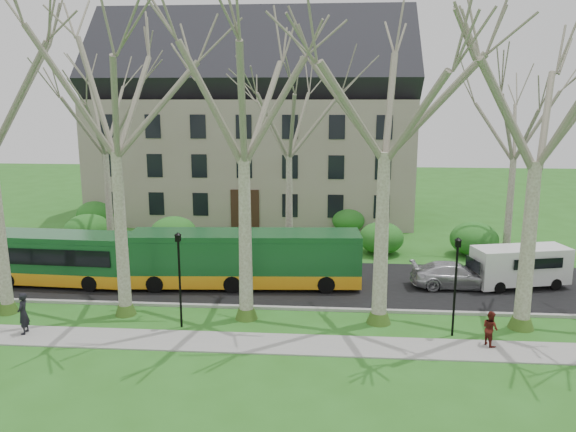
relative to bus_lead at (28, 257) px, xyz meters
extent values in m
plane|color=#2B651D|center=(16.06, -4.42, -1.52)|extent=(120.00, 120.00, 0.00)
cube|color=gray|center=(16.06, -6.92, -1.49)|extent=(70.00, 2.00, 0.06)
cube|color=black|center=(16.06, 1.08, -1.49)|extent=(80.00, 8.00, 0.06)
cube|color=#A5A39E|center=(16.06, -2.92, -1.45)|extent=(80.00, 0.25, 0.14)
cube|color=gray|center=(10.06, 19.58, 3.48)|extent=(26.00, 12.00, 10.00)
cylinder|color=black|center=(10.06, -5.42, 0.48)|extent=(0.10, 0.10, 4.00)
cube|color=black|center=(10.06, -5.42, 2.63)|extent=(0.22, 0.22, 0.30)
cylinder|color=black|center=(22.06, -5.42, 0.48)|extent=(0.10, 0.10, 4.00)
cube|color=black|center=(22.06, -5.42, 2.63)|extent=(0.22, 0.22, 0.30)
ellipsoid|color=#195A1C|center=(0.06, 7.58, -0.52)|extent=(2.60, 2.60, 2.00)
ellipsoid|color=#195A1C|center=(6.06, 7.58, -0.52)|extent=(2.60, 2.60, 2.00)
ellipsoid|color=#195A1C|center=(20.06, 7.58, -0.52)|extent=(2.60, 2.60, 2.00)
ellipsoid|color=#195A1C|center=(26.06, 7.58, -0.52)|extent=(2.60, 2.60, 2.00)
ellipsoid|color=#195A1C|center=(-1.94, 13.58, -0.52)|extent=(2.60, 2.60, 2.00)
ellipsoid|color=#195A1C|center=(18.06, 13.58, -0.52)|extent=(2.60, 2.60, 2.00)
imported|color=#B1B1B6|center=(23.46, 0.91, -0.78)|extent=(4.76, 2.08, 1.36)
imported|color=black|center=(3.45, -6.76, -0.54)|extent=(0.52, 0.72, 1.84)
imported|color=#521812|center=(23.37, -6.39, -0.72)|extent=(0.80, 0.88, 1.47)
camera|label=1|loc=(16.70, -28.73, 8.64)|focal=35.00mm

